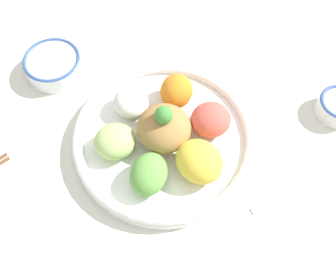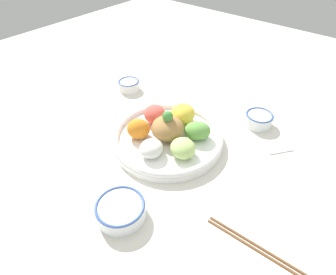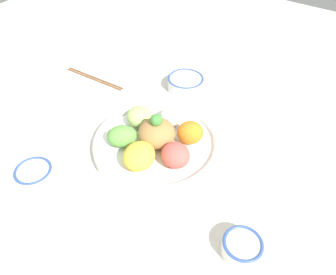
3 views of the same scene
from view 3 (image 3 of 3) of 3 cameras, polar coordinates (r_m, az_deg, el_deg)
name	(u,v)px [view 3 (image 3 of 3)]	position (r m, az deg, el deg)	size (l,w,h in m)	color
ground_plane	(153,152)	(0.87, -2.64, -2.53)	(2.40, 2.40, 0.00)	silver
salad_platter	(156,141)	(0.86, -2.09, -0.54)	(0.34, 0.34, 0.11)	white
sauce_bowl_red	(186,82)	(1.08, 3.08, 9.54)	(0.12, 0.12, 0.04)	white
rice_bowl_blue	(35,175)	(0.85, -22.22, -6.01)	(0.09, 0.09, 0.04)	white
sauce_bowl_dark	(242,247)	(0.70, 12.76, -18.08)	(0.08, 0.08, 0.04)	white
chopsticks_pair_near	(94,78)	(1.16, -12.73, 10.08)	(0.03, 0.24, 0.01)	brown
serving_spoon_main	(144,229)	(0.73, -4.25, -15.63)	(0.05, 0.13, 0.01)	silver
serving_spoon_extra	(47,140)	(0.96, -20.31, -0.41)	(0.11, 0.09, 0.01)	silver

